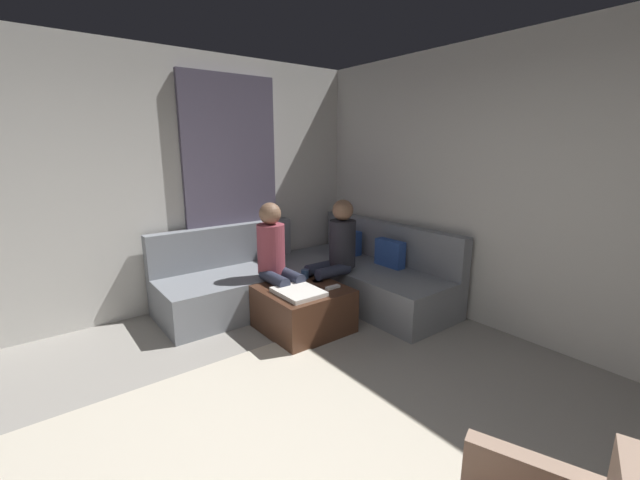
{
  "coord_description": "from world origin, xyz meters",
  "views": [
    {
      "loc": [
        1.36,
        -0.66,
        1.74
      ],
      "look_at": [
        -1.63,
        1.63,
        0.85
      ],
      "focal_mm": 22.33,
      "sensor_mm": 36.0,
      "label": 1
    }
  ],
  "objects_px": {
    "sectional_couch": "(313,279)",
    "game_remote": "(333,287)",
    "coffee_mug": "(305,274)",
    "person_on_couch_back": "(335,251)",
    "person_on_couch_side": "(276,258)",
    "ottoman": "(303,309)"
  },
  "relations": [
    {
      "from": "ottoman",
      "to": "person_on_couch_back",
      "type": "xyz_separation_m",
      "value": [
        -0.17,
        0.54,
        0.45
      ]
    },
    {
      "from": "coffee_mug",
      "to": "person_on_couch_back",
      "type": "bearing_deg",
      "value": 82.33
    },
    {
      "from": "sectional_couch",
      "to": "ottoman",
      "type": "xyz_separation_m",
      "value": [
        0.49,
        -0.49,
        -0.07
      ]
    },
    {
      "from": "sectional_couch",
      "to": "game_remote",
      "type": "relative_size",
      "value": 17.0
    },
    {
      "from": "coffee_mug",
      "to": "game_remote",
      "type": "distance_m",
      "value": 0.4
    },
    {
      "from": "sectional_couch",
      "to": "person_on_couch_back",
      "type": "relative_size",
      "value": 2.12
    },
    {
      "from": "person_on_couch_back",
      "to": "sectional_couch",
      "type": "bearing_deg",
      "value": 9.72
    },
    {
      "from": "coffee_mug",
      "to": "person_on_couch_back",
      "type": "relative_size",
      "value": 0.08
    },
    {
      "from": "game_remote",
      "to": "person_on_couch_back",
      "type": "distance_m",
      "value": 0.53
    },
    {
      "from": "person_on_couch_back",
      "to": "person_on_couch_side",
      "type": "distance_m",
      "value": 0.64
    },
    {
      "from": "ottoman",
      "to": "person_on_couch_back",
      "type": "distance_m",
      "value": 0.72
    },
    {
      "from": "coffee_mug",
      "to": "person_on_couch_side",
      "type": "relative_size",
      "value": 0.08
    },
    {
      "from": "coffee_mug",
      "to": "game_remote",
      "type": "bearing_deg",
      "value": 5.71
    },
    {
      "from": "ottoman",
      "to": "game_remote",
      "type": "distance_m",
      "value": 0.36
    },
    {
      "from": "ottoman",
      "to": "coffee_mug",
      "type": "height_order",
      "value": "coffee_mug"
    },
    {
      "from": "ottoman",
      "to": "coffee_mug",
      "type": "relative_size",
      "value": 8.0
    },
    {
      "from": "person_on_couch_back",
      "to": "person_on_couch_side",
      "type": "xyz_separation_m",
      "value": [
        -0.17,
        -0.62,
        0.0
      ]
    },
    {
      "from": "ottoman",
      "to": "person_on_couch_side",
      "type": "distance_m",
      "value": 0.57
    },
    {
      "from": "sectional_couch",
      "to": "person_on_couch_side",
      "type": "xyz_separation_m",
      "value": [
        0.15,
        -0.57,
        0.38
      ]
    },
    {
      "from": "sectional_couch",
      "to": "person_on_couch_side",
      "type": "height_order",
      "value": "person_on_couch_side"
    },
    {
      "from": "game_remote",
      "to": "person_on_couch_side",
      "type": "relative_size",
      "value": 0.12
    },
    {
      "from": "sectional_couch",
      "to": "coffee_mug",
      "type": "bearing_deg",
      "value": -48.21
    }
  ]
}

